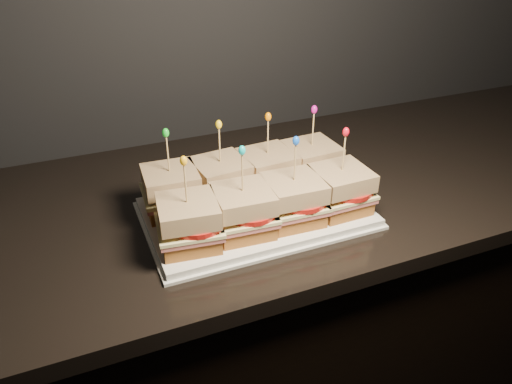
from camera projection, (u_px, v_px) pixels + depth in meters
name	position (u px, v px, depth m)	size (l,w,h in m)	color
cabinet	(284.00, 336.00, 1.30)	(2.36, 0.60, 0.86)	black
granite_slab	(290.00, 189.00, 1.08)	(2.40, 0.64, 0.03)	black
platter	(256.00, 213.00, 0.95)	(0.41, 0.25, 0.02)	white
platter_rim	(256.00, 215.00, 0.95)	(0.42, 0.26, 0.01)	white
sandwich_0_bread_bot	(173.00, 203.00, 0.94)	(0.09, 0.09, 0.03)	brown
sandwich_0_ham	(172.00, 196.00, 0.93)	(0.10, 0.10, 0.01)	#CD5B5D
sandwich_0_cheese	(172.00, 192.00, 0.92)	(0.11, 0.10, 0.01)	#F1E99B
sandwich_0_tomato	(178.00, 189.00, 0.92)	(0.09, 0.09, 0.01)	red
sandwich_0_bread_top	(170.00, 179.00, 0.91)	(0.10, 0.10, 0.03)	brown
sandwich_0_pick	(168.00, 156.00, 0.89)	(0.00, 0.00, 0.09)	tan
sandwich_0_frill	(166.00, 133.00, 0.86)	(0.01, 0.01, 0.02)	green
sandwich_1_bread_bot	(222.00, 193.00, 0.97)	(0.09, 0.09, 0.03)	brown
sandwich_1_ham	(221.00, 186.00, 0.96)	(0.10, 0.10, 0.01)	#CD5B5D
sandwich_1_cheese	(221.00, 183.00, 0.96)	(0.11, 0.10, 0.01)	#F1E99B
sandwich_1_tomato	(228.00, 179.00, 0.95)	(0.09, 0.09, 0.01)	red
sandwich_1_bread_top	(221.00, 169.00, 0.94)	(0.10, 0.10, 0.03)	brown
sandwich_1_pick	(220.00, 147.00, 0.92)	(0.00, 0.00, 0.09)	tan
sandwich_1_frill	(219.00, 124.00, 0.89)	(0.01, 0.01, 0.02)	yellow
sandwich_2_bread_bot	(267.00, 184.00, 1.00)	(0.09, 0.09, 0.03)	brown
sandwich_2_ham	(267.00, 177.00, 0.99)	(0.10, 0.10, 0.01)	#CD5B5D
sandwich_2_cheese	(267.00, 173.00, 0.99)	(0.11, 0.10, 0.01)	#F1E99B
sandwich_2_tomato	(274.00, 170.00, 0.98)	(0.09, 0.09, 0.01)	red
sandwich_2_bread_top	(268.00, 161.00, 0.97)	(0.10, 0.10, 0.03)	brown
sandwich_2_pick	(268.00, 139.00, 0.95)	(0.00, 0.00, 0.09)	tan
sandwich_2_frill	(268.00, 117.00, 0.93)	(0.01, 0.01, 0.02)	orange
sandwich_3_bread_bot	(310.00, 175.00, 1.03)	(0.09, 0.09, 0.03)	brown
sandwich_3_ham	(311.00, 168.00, 1.02)	(0.10, 0.10, 0.01)	#CD5B5D
sandwich_3_cheese	(311.00, 165.00, 1.02)	(0.11, 0.10, 0.01)	#F1E99B
sandwich_3_tomato	(318.00, 162.00, 1.01)	(0.09, 0.09, 0.01)	red
sandwich_3_bread_top	(312.00, 152.00, 1.00)	(0.10, 0.10, 0.03)	brown
sandwich_3_pick	(313.00, 131.00, 0.98)	(0.00, 0.00, 0.09)	tan
sandwich_3_frill	(314.00, 109.00, 0.96)	(0.01, 0.01, 0.02)	#C31092
sandwich_4_bread_bot	(190.00, 237.00, 0.84)	(0.09, 0.09, 0.03)	brown
sandwich_4_ham	(189.00, 228.00, 0.83)	(0.10, 0.10, 0.01)	#CD5B5D
sandwich_4_cheese	(189.00, 225.00, 0.83)	(0.11, 0.10, 0.01)	#F1E99B
sandwich_4_tomato	(197.00, 222.00, 0.83)	(0.09, 0.09, 0.01)	red
sandwich_4_bread_top	(188.00, 211.00, 0.82)	(0.10, 0.10, 0.03)	brown
sandwich_4_pick	(186.00, 186.00, 0.79)	(0.00, 0.00, 0.09)	tan
sandwich_4_frill	(184.00, 161.00, 0.77)	(0.01, 0.01, 0.02)	#EEA512
sandwich_5_bread_bot	(243.00, 225.00, 0.88)	(0.09, 0.09, 0.03)	brown
sandwich_5_ham	(243.00, 216.00, 0.87)	(0.10, 0.10, 0.01)	#CD5B5D
sandwich_5_cheese	(243.00, 213.00, 0.86)	(0.11, 0.10, 0.01)	#F1E99B
sandwich_5_tomato	(251.00, 210.00, 0.86)	(0.09, 0.09, 0.01)	red
sandwich_5_bread_top	(243.00, 199.00, 0.85)	(0.10, 0.10, 0.03)	brown
sandwich_5_pick	(242.00, 175.00, 0.82)	(0.00, 0.00, 0.09)	tan
sandwich_5_frill	(242.00, 150.00, 0.80)	(0.01, 0.01, 0.02)	#0BB7B5
sandwich_6_bread_bot	(293.00, 213.00, 0.91)	(0.09, 0.09, 0.03)	brown
sandwich_6_ham	(293.00, 205.00, 0.90)	(0.10, 0.10, 0.01)	#CD5B5D
sandwich_6_cheese	(293.00, 202.00, 0.89)	(0.11, 0.10, 0.01)	#F1E99B
sandwich_6_tomato	(301.00, 198.00, 0.89)	(0.09, 0.09, 0.01)	red
sandwich_6_bread_top	(294.00, 188.00, 0.88)	(0.10, 0.10, 0.03)	brown
sandwich_6_pick	(295.00, 165.00, 0.86)	(0.00, 0.00, 0.09)	tan
sandwich_6_frill	(296.00, 141.00, 0.83)	(0.01, 0.01, 0.02)	blue
sandwich_7_bread_bot	(339.00, 202.00, 0.94)	(0.09, 0.09, 0.03)	brown
sandwich_7_ham	(340.00, 195.00, 0.93)	(0.10, 0.10, 0.01)	#CD5B5D
sandwich_7_cheese	(340.00, 191.00, 0.93)	(0.11, 0.10, 0.01)	#F1E99B
sandwich_7_tomato	(348.00, 188.00, 0.92)	(0.09, 0.09, 0.01)	red
sandwich_7_bread_top	(341.00, 178.00, 0.91)	(0.10, 0.10, 0.03)	brown
sandwich_7_pick	(344.00, 155.00, 0.89)	(0.00, 0.00, 0.09)	tan
sandwich_7_frill	(346.00, 132.00, 0.87)	(0.01, 0.01, 0.02)	red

